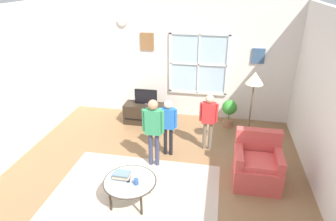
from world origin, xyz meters
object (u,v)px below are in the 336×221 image
person_green_shirt (153,126)px  remote_near_books (129,179)px  tv_stand (146,114)px  cup (136,182)px  television (146,97)px  coffee_table (130,182)px  book_stack (122,175)px  potted_plant_by_window (229,111)px  armchair (257,165)px  person_red_shirt (209,116)px  floor_lamp (254,87)px  person_blue_shirt (168,122)px

person_green_shirt → remote_near_books: bearing=-98.9°
remote_near_books → tv_stand: bearing=98.8°
cup → remote_near_books: cup is taller
television → coffee_table: television is taller
book_stack → potted_plant_by_window: bearing=59.6°
book_stack → armchair: bearing=21.6°
television → person_red_shirt: bearing=-31.0°
television → floor_lamp: bearing=-24.2°
television → armchair: 3.00m
person_red_shirt → person_blue_shirt: (-0.74, -0.34, -0.02)m
armchair → person_red_shirt: (-0.89, 0.88, 0.42)m
television → book_stack: (0.29, -2.61, -0.23)m
tv_stand → cup: 2.79m
tv_stand → remote_near_books: size_ratio=7.41×
armchair → potted_plant_by_window: size_ratio=1.32×
person_blue_shirt → floor_lamp: bearing=8.6°
coffee_table → book_stack: (-0.14, 0.05, 0.07)m
person_red_shirt → potted_plant_by_window: bearing=68.2°
armchair → person_green_shirt: 1.89m
television → person_red_shirt: (1.50, -0.90, 0.07)m
book_stack → remote_near_books: bearing=-13.6°
remote_near_books → armchair: bearing=23.5°
armchair → potted_plant_by_window: bearing=103.4°
floor_lamp → remote_near_books: bearing=-138.6°
potted_plant_by_window → person_blue_shirt: bearing=-129.5°
remote_near_books → floor_lamp: floor_lamp is taller
person_blue_shirt → floor_lamp: 1.67m
cup → person_green_shirt: person_green_shirt is taller
television → remote_near_books: television is taller
person_red_shirt → potted_plant_by_window: person_red_shirt is taller
tv_stand → person_green_shirt: bearing=-70.9°
armchair → coffee_table: armchair is taller
person_blue_shirt → potted_plant_by_window: size_ratio=1.76×
person_blue_shirt → armchair: bearing=-18.3°
potted_plant_by_window → remote_near_books: bearing=-118.3°
armchair → person_green_shirt: bearing=175.4°
person_red_shirt → person_blue_shirt: size_ratio=1.03×
cup → remote_near_books: size_ratio=0.68×
cup → potted_plant_by_window: size_ratio=0.14×
person_blue_shirt → cup: bearing=-98.0°
person_blue_shirt → coffee_table: bearing=-103.0°
remote_near_books → floor_lamp: size_ratio=0.08×
television → coffee_table: (0.43, -2.66, -0.29)m
tv_stand → armchair: bearing=-36.7°
coffee_table → floor_lamp: 2.68m
armchair → cup: 2.07m
armchair → cup: bearing=-152.9°
person_blue_shirt → book_stack: bearing=-108.8°
book_stack → coffee_table: bearing=-19.7°
cup → floor_lamp: (1.70, 1.71, 0.99)m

